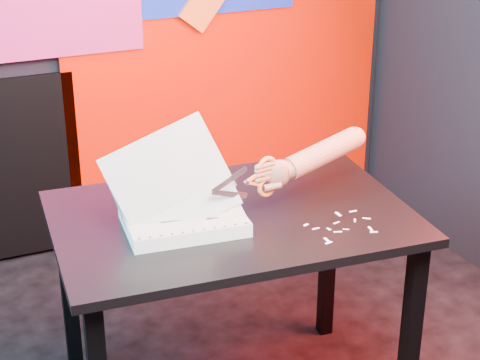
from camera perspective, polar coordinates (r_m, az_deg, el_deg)
name	(u,v)px	position (r m, az deg, el deg)	size (l,w,h in m)	color
room	(217,35)	(2.18, -1.66, 10.27)	(3.01, 3.01, 2.71)	black
backdrop	(106,50)	(3.64, -9.50, 9.13)	(2.88, 0.05, 2.08)	red
work_table	(232,242)	(2.56, -0.59, -4.43)	(1.16, 0.82, 0.75)	black
printout_stack	(183,217)	(2.43, -4.10, -2.64)	(0.42, 0.29, 0.34)	white
scissors	(263,178)	(2.46, 1.62, 0.15)	(0.24, 0.05, 0.14)	silver
hand_forearm	(316,156)	(2.56, 5.43, 1.71)	(0.42, 0.12, 0.14)	#975E42
paper_clippings	(342,226)	(2.45, 7.28, -3.28)	(0.21, 0.17, 0.00)	white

